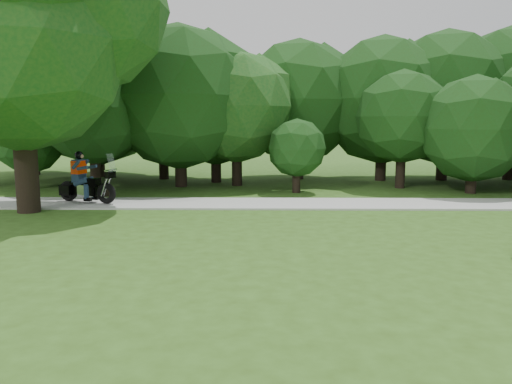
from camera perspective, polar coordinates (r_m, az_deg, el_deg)
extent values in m
plane|color=#2F4D16|center=(9.49, 21.57, -9.43)|extent=(100.00, 100.00, 0.00)
cube|color=#ADADA8|center=(17.00, 12.08, -1.33)|extent=(60.00, 2.20, 0.06)
cylinder|color=black|center=(28.18, -24.04, 3.62)|extent=(0.52, 0.52, 1.80)
sphere|color=#193911|center=(28.14, -24.40, 9.74)|extent=(6.48, 6.48, 6.48)
cylinder|color=black|center=(21.11, -17.88, 2.66)|extent=(0.42, 0.42, 1.80)
sphere|color=#193911|center=(21.03, -18.16, 9.06)|extent=(4.49, 4.49, 4.49)
cylinder|color=black|center=(26.48, 26.96, 3.20)|extent=(0.53, 0.53, 1.80)
cylinder|color=black|center=(26.11, -17.53, 3.65)|extent=(0.56, 0.56, 1.80)
sphere|color=#193911|center=(26.08, -17.84, 10.79)|extent=(7.23, 7.23, 7.23)
cylinder|color=black|center=(23.99, 4.88, 3.63)|extent=(0.49, 0.49, 1.80)
sphere|color=#193911|center=(23.93, 4.96, 10.30)|extent=(5.81, 5.81, 5.81)
cylinder|color=black|center=(22.71, -4.59, 3.20)|extent=(0.46, 0.46, 1.66)
sphere|color=#193911|center=(22.64, -4.66, 9.48)|extent=(5.10, 5.10, 5.10)
cylinder|color=black|center=(19.43, 4.63, 1.39)|extent=(0.31, 0.31, 1.00)
sphere|color=#193911|center=(19.33, 4.67, 5.03)|extent=(2.27, 2.27, 2.27)
cylinder|color=black|center=(22.50, -24.31, 1.75)|extent=(0.34, 0.34, 1.10)
sphere|color=#193911|center=(22.40, -24.53, 5.52)|extent=(2.87, 2.87, 2.87)
cylinder|color=black|center=(21.48, -2.20, 3.13)|extent=(0.44, 0.44, 1.80)
sphere|color=#164E1A|center=(21.41, -2.23, 9.68)|extent=(4.78, 4.78, 4.78)
cylinder|color=black|center=(21.34, -8.59, 2.98)|extent=(0.50, 0.50, 1.77)
sphere|color=#193911|center=(21.28, -8.75, 10.65)|extent=(6.05, 6.05, 6.05)
cylinder|color=black|center=(24.31, -10.51, 3.58)|extent=(0.46, 0.46, 1.80)
sphere|color=#193911|center=(24.24, -10.67, 9.67)|extent=(5.16, 5.16, 5.16)
cylinder|color=black|center=(25.05, 20.50, 3.34)|extent=(0.51, 0.51, 1.80)
sphere|color=#193911|center=(25.00, 20.84, 10.03)|extent=(6.24, 6.24, 6.24)
cylinder|color=black|center=(24.02, 14.08, 3.42)|extent=(0.49, 0.49, 1.80)
sphere|color=#193911|center=(23.97, 14.31, 10.15)|extent=(5.89, 5.89, 5.89)
cylinder|color=black|center=(21.52, 16.18, 2.69)|extent=(0.39, 0.39, 1.70)
sphere|color=#193911|center=(21.43, 16.40, 8.28)|extent=(3.84, 3.84, 3.84)
cylinder|color=black|center=(20.92, 23.37, 1.42)|extent=(0.41, 0.41, 1.14)
sphere|color=#193911|center=(20.80, 23.67, 6.63)|extent=(4.11, 4.11, 4.11)
cylinder|color=black|center=(16.60, -24.91, 5.06)|extent=(0.68, 0.68, 4.20)
sphere|color=#164E1A|center=(16.73, -25.53, 15.02)|extent=(6.40, 6.40, 6.40)
sphere|color=#164E1A|center=(17.00, -18.88, 19.35)|extent=(5.12, 5.12, 5.12)
torus|color=black|center=(18.08, -20.65, 0.11)|extent=(0.73, 0.42, 0.70)
torus|color=black|center=(17.11, -16.73, -0.14)|extent=(0.73, 0.42, 0.70)
cube|color=black|center=(17.70, -19.22, 0.18)|extent=(1.13, 0.60, 0.32)
cube|color=silver|center=(17.60, -18.83, 0.15)|extent=(0.57, 0.48, 0.40)
cube|color=black|center=(17.41, -18.24, 1.09)|extent=(0.59, 0.46, 0.26)
cube|color=black|center=(17.75, -19.57, 1.02)|extent=(0.60, 0.48, 0.10)
cylinder|color=silver|center=(17.04, -16.67, 1.01)|extent=(0.39, 0.17, 0.90)
cylinder|color=silver|center=(16.90, -16.27, 2.44)|extent=(0.25, 0.61, 0.04)
cube|color=black|center=(17.88, -21.00, 0.16)|extent=(0.44, 0.25, 0.34)
cube|color=black|center=(18.21, -20.09, 0.35)|extent=(0.44, 0.25, 0.34)
cube|color=navy|center=(17.73, -19.59, 1.47)|extent=(0.41, 0.46, 0.24)
cube|color=navy|center=(17.68, -19.60, 2.63)|extent=(0.39, 0.48, 0.56)
cube|color=#EA3104|center=(17.68, -19.60, 2.69)|extent=(0.43, 0.53, 0.44)
sphere|color=black|center=(17.63, -19.59, 3.98)|extent=(0.28, 0.28, 0.28)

